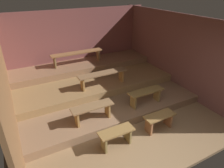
% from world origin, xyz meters
% --- Properties ---
extents(ground, '(6.04, 6.05, 0.08)m').
position_xyz_m(ground, '(0.00, 2.62, -0.04)').
color(ground, '#8E6F4D').
extents(wall_back, '(6.04, 0.06, 2.59)m').
position_xyz_m(wall_back, '(0.00, 5.28, 1.30)').
color(wall_back, brown).
rests_on(wall_back, ground).
extents(wall_left, '(0.06, 6.05, 2.59)m').
position_xyz_m(wall_left, '(-2.65, 2.62, 1.30)').
color(wall_left, brown).
rests_on(wall_left, ground).
extents(wall_right, '(0.06, 6.05, 2.59)m').
position_xyz_m(wall_right, '(2.65, 2.62, 1.30)').
color(wall_right, brown).
rests_on(wall_right, ground).
extents(platform_lower, '(5.24, 3.94, 0.23)m').
position_xyz_m(platform_lower, '(0.00, 3.28, 0.11)').
color(platform_lower, '#8A684C').
rests_on(platform_lower, ground).
extents(platform_middle, '(5.24, 2.67, 0.23)m').
position_xyz_m(platform_middle, '(0.00, 3.91, 0.34)').
color(platform_middle, olive).
rests_on(platform_middle, platform_lower).
extents(platform_upper, '(5.24, 1.19, 0.23)m').
position_xyz_m(platform_upper, '(0.00, 4.65, 0.56)').
color(platform_upper, '#8C6649').
rests_on(platform_upper, platform_middle).
extents(bench_floor_left, '(0.85, 0.32, 0.44)m').
position_xyz_m(bench_floor_left, '(-0.63, 0.86, 0.32)').
color(bench_floor_left, olive).
rests_on(bench_floor_left, ground).
extents(bench_floor_right, '(0.85, 0.32, 0.44)m').
position_xyz_m(bench_floor_right, '(0.63, 0.86, 0.32)').
color(bench_floor_right, olive).
rests_on(bench_floor_right, ground).
extents(bench_lower_left, '(1.10, 0.32, 0.44)m').
position_xyz_m(bench_lower_left, '(-0.84, 1.74, 0.55)').
color(bench_lower_left, olive).
rests_on(bench_lower_left, platform_lower).
extents(bench_lower_right, '(1.10, 0.32, 0.44)m').
position_xyz_m(bench_lower_right, '(0.84, 1.74, 0.55)').
color(bench_lower_right, olive).
rests_on(bench_lower_right, platform_lower).
extents(bench_middle_center, '(1.63, 0.32, 0.44)m').
position_xyz_m(bench_middle_center, '(0.07, 3.03, 0.80)').
color(bench_middle_center, olive).
rests_on(bench_middle_center, platform_middle).
extents(bench_upper_center, '(1.96, 0.32, 0.44)m').
position_xyz_m(bench_upper_center, '(-0.17, 4.72, 1.03)').
color(bench_upper_center, olive).
rests_on(bench_upper_center, platform_upper).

